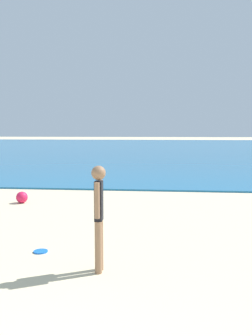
{
  "coord_description": "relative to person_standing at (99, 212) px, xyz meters",
  "views": [
    {
      "loc": [
        0.85,
        -1.01,
        2.06
      ],
      "look_at": [
        -0.02,
        7.48,
        1.17
      ],
      "focal_mm": 39.16,
      "sensor_mm": 36.0,
      "label": 1
    }
  ],
  "objects": [
    {
      "name": "water",
      "position": [
        0.07,
        37.04,
        -0.85
      ],
      "size": [
        160.0,
        60.0,
        0.06
      ],
      "primitive_type": "cube",
      "color": "#1E6B9E",
      "rests_on": "ground"
    },
    {
      "name": "person_standing",
      "position": [
        0.0,
        0.0,
        0.0
      ],
      "size": [
        0.21,
        0.36,
        1.55
      ],
      "rotation": [
        0.0,
        0.0,
        4.72
      ],
      "color": "#936B4C",
      "rests_on": "ground"
    },
    {
      "name": "frisbee",
      "position": [
        -1.13,
        0.73,
        -0.87
      ],
      "size": [
        0.24,
        0.24,
        0.03
      ],
      "primitive_type": "cylinder",
      "color": "blue",
      "rests_on": "ground"
    },
    {
      "name": "beach_ball",
      "position": [
        -3.04,
        4.72,
        -0.72
      ],
      "size": [
        0.33,
        0.33,
        0.33
      ],
      "primitive_type": "sphere",
      "color": "#E51E4C",
      "rests_on": "ground"
    }
  ]
}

